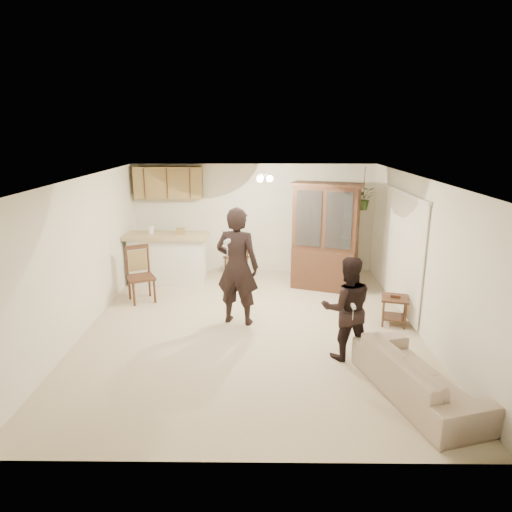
{
  "coord_description": "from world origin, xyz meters",
  "views": [
    {
      "loc": [
        0.16,
        -7.12,
        3.23
      ],
      "look_at": [
        0.08,
        0.4,
        1.15
      ],
      "focal_mm": 32.0,
      "sensor_mm": 36.0,
      "label": 1
    }
  ],
  "objects_px": {
    "adult": "(237,273)",
    "china_hutch": "(325,238)",
    "sofa": "(418,370)",
    "chair_hutch_left": "(236,264)",
    "chair_bar": "(142,286)",
    "side_table": "(394,310)",
    "chair_hutch_right": "(339,269)",
    "child": "(347,314)"
  },
  "relations": [
    {
      "from": "adult",
      "to": "china_hutch",
      "type": "distance_m",
      "value": 2.5
    },
    {
      "from": "sofa",
      "to": "chair_hutch_left",
      "type": "height_order",
      "value": "chair_hutch_left"
    },
    {
      "from": "adult",
      "to": "chair_bar",
      "type": "distance_m",
      "value": 2.24
    },
    {
      "from": "sofa",
      "to": "chair_bar",
      "type": "relative_size",
      "value": 1.73
    },
    {
      "from": "china_hutch",
      "to": "side_table",
      "type": "relative_size",
      "value": 4.04
    },
    {
      "from": "adult",
      "to": "chair_hutch_right",
      "type": "distance_m",
      "value": 3.1
    },
    {
      "from": "side_table",
      "to": "child",
      "type": "bearing_deg",
      "value": -131.45
    },
    {
      "from": "child",
      "to": "chair_bar",
      "type": "relative_size",
      "value": 1.25
    },
    {
      "from": "adult",
      "to": "china_hutch",
      "type": "bearing_deg",
      "value": -117.83
    },
    {
      "from": "child",
      "to": "china_hutch",
      "type": "distance_m",
      "value": 3.07
    },
    {
      "from": "chair_hutch_right",
      "to": "sofa",
      "type": "bearing_deg",
      "value": 65.69
    },
    {
      "from": "sofa",
      "to": "side_table",
      "type": "bearing_deg",
      "value": -24.75
    },
    {
      "from": "side_table",
      "to": "chair_bar",
      "type": "distance_m",
      "value": 4.72
    },
    {
      "from": "adult",
      "to": "child",
      "type": "xyz_separation_m",
      "value": [
        1.63,
        -1.25,
        -0.22
      ]
    },
    {
      "from": "side_table",
      "to": "sofa",
      "type": "bearing_deg",
      "value": -98.67
    },
    {
      "from": "side_table",
      "to": "chair_bar",
      "type": "relative_size",
      "value": 0.51
    },
    {
      "from": "side_table",
      "to": "adult",
      "type": "bearing_deg",
      "value": 178.82
    },
    {
      "from": "side_table",
      "to": "chair_hutch_left",
      "type": "bearing_deg",
      "value": 136.19
    },
    {
      "from": "chair_bar",
      "to": "chair_hutch_right",
      "type": "relative_size",
      "value": 1.04
    },
    {
      "from": "child",
      "to": "side_table",
      "type": "relative_size",
      "value": 2.46
    },
    {
      "from": "china_hutch",
      "to": "chair_bar",
      "type": "relative_size",
      "value": 2.05
    },
    {
      "from": "sofa",
      "to": "chair_hutch_right",
      "type": "xyz_separation_m",
      "value": [
        -0.24,
        4.45,
        -0.07
      ]
    },
    {
      "from": "sofa",
      "to": "china_hutch",
      "type": "relative_size",
      "value": 0.85
    },
    {
      "from": "child",
      "to": "adult",
      "type": "bearing_deg",
      "value": -39.49
    },
    {
      "from": "side_table",
      "to": "chair_hutch_right",
      "type": "relative_size",
      "value": 0.53
    },
    {
      "from": "sofa",
      "to": "child",
      "type": "distance_m",
      "value": 1.28
    },
    {
      "from": "sofa",
      "to": "side_table",
      "type": "distance_m",
      "value": 2.24
    },
    {
      "from": "child",
      "to": "chair_bar",
      "type": "height_order",
      "value": "child"
    },
    {
      "from": "adult",
      "to": "china_hutch",
      "type": "relative_size",
      "value": 0.81
    },
    {
      "from": "china_hutch",
      "to": "chair_hutch_left",
      "type": "distance_m",
      "value": 2.24
    },
    {
      "from": "adult",
      "to": "chair_hutch_right",
      "type": "relative_size",
      "value": 1.73
    },
    {
      "from": "chair_hutch_left",
      "to": "chair_hutch_right",
      "type": "relative_size",
      "value": 0.92
    },
    {
      "from": "child",
      "to": "china_hutch",
      "type": "bearing_deg",
      "value": -93.79
    },
    {
      "from": "child",
      "to": "china_hutch",
      "type": "xyz_separation_m",
      "value": [
        0.09,
        3.04,
        0.42
      ]
    },
    {
      "from": "chair_hutch_right",
      "to": "chair_hutch_left",
      "type": "bearing_deg",
      "value": -39.65
    },
    {
      "from": "chair_bar",
      "to": "side_table",
      "type": "bearing_deg",
      "value": -40.05
    },
    {
      "from": "child",
      "to": "side_table",
      "type": "distance_m",
      "value": 1.64
    },
    {
      "from": "side_table",
      "to": "chair_hutch_left",
      "type": "relative_size",
      "value": 0.57
    },
    {
      "from": "chair_hutch_left",
      "to": "chair_hutch_right",
      "type": "distance_m",
      "value": 2.32
    },
    {
      "from": "child",
      "to": "chair_hutch_right",
      "type": "distance_m",
      "value": 3.49
    },
    {
      "from": "chair_bar",
      "to": "chair_hutch_left",
      "type": "xyz_separation_m",
      "value": [
        1.75,
        1.68,
        -0.03
      ]
    },
    {
      "from": "chair_bar",
      "to": "chair_hutch_right",
      "type": "xyz_separation_m",
      "value": [
        4.02,
        1.19,
        -0.01
      ]
    }
  ]
}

